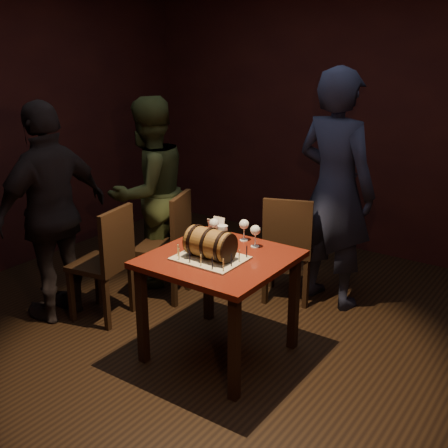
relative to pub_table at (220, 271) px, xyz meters
The scene contains 16 objects.
room_shell 0.77m from the pub_table, 155.16° to the left, with size 5.04×5.04×2.80m.
pub_table is the anchor object (origin of this frame).
cake_board 0.14m from the pub_table, 104.91° to the right, with size 0.45×0.35×0.01m, color #AEA68C.
barrel_cake 0.24m from the pub_table, 105.27° to the right, with size 0.37×0.22×0.22m.
birthday_candles 0.18m from the pub_table, 104.38° to the right, with size 0.40×0.30×0.09m.
wine_glass_left 0.40m from the pub_table, 132.30° to the left, with size 0.07×0.07×0.16m.
wine_glass_mid 0.42m from the pub_table, 95.29° to the left, with size 0.07×0.07×0.16m.
wine_glass_right 0.38m from the pub_table, 70.57° to the left, with size 0.07×0.07×0.16m.
pint_of_ale 0.27m from the pub_table, 119.58° to the left, with size 0.07×0.07×0.15m.
menu_card 0.45m from the pub_table, 128.93° to the left, with size 0.10×0.05×0.13m, color white, non-canonical shape.
chair_back 1.02m from the pub_table, 91.17° to the left, with size 0.52×0.52×0.93m.
chair_left_rear 1.02m from the pub_table, 149.66° to the left, with size 0.51×0.51×0.93m.
chair_left_front 1.03m from the pub_table, behind, with size 0.46×0.46×0.93m.
person_back 1.31m from the pub_table, 78.02° to the left, with size 0.71×0.47×1.96m, color #1C2038.
person_left_rear 1.43m from the pub_table, 151.55° to the left, with size 0.82×0.64×1.68m, color #374120.
person_left_front 1.45m from the pub_table, behind, with size 1.01×0.42×1.73m, color black.
Camera 1 is at (2.13, -2.91, 2.17)m, focal length 45.00 mm.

